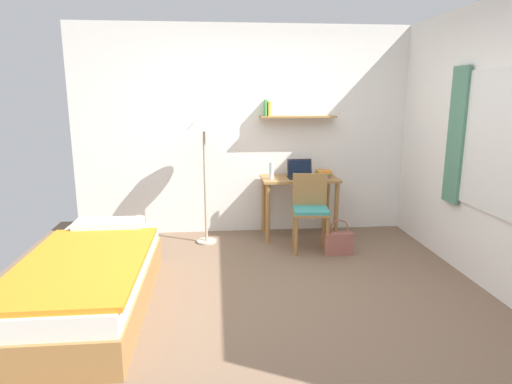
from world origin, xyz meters
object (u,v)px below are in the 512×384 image
object	(u,v)px
book_stack	(323,173)
water_bottle	(271,171)
standing_lamp	(204,127)
laptop	(300,173)
bed	(89,282)
desk	(299,190)
handbag	(339,242)
desk_chair	(310,208)

from	to	relation	value
book_stack	water_bottle	bearing A→B (deg)	-169.64
standing_lamp	water_bottle	world-z (taller)	standing_lamp
laptop	water_bottle	world-z (taller)	laptop
bed	book_stack	bearing A→B (deg)	36.71
desk	book_stack	world-z (taller)	book_stack
standing_lamp	handbag	size ratio (longest dim) A/B	3.90
water_bottle	laptop	bearing A→B (deg)	11.82
water_bottle	desk_chair	bearing A→B (deg)	-46.71
book_stack	standing_lamp	bearing A→B (deg)	-172.62
water_bottle	book_stack	xyz separation A→B (m)	(0.67, 0.12, -0.07)
book_stack	handbag	world-z (taller)	book_stack
desk_chair	laptop	world-z (taller)	laptop
desk	book_stack	size ratio (longest dim) A/B	3.95
desk_chair	book_stack	bearing A→B (deg)	63.21
desk_chair	water_bottle	size ratio (longest dim) A/B	4.17
standing_lamp	bed	bearing A→B (deg)	-120.37
standing_lamp	book_stack	distance (m)	1.60
water_bottle	book_stack	world-z (taller)	water_bottle
water_bottle	handbag	size ratio (longest dim) A/B	0.52
desk	standing_lamp	distance (m)	1.41
laptop	handbag	bearing A→B (deg)	-65.20
desk	standing_lamp	bearing A→B (deg)	-173.21
desk_chair	handbag	size ratio (longest dim) A/B	2.15
laptop	desk_chair	bearing A→B (deg)	-86.61
water_bottle	book_stack	bearing A→B (deg)	10.36
desk	laptop	xyz separation A→B (m)	(0.01, 0.01, 0.22)
standing_lamp	water_bottle	bearing A→B (deg)	4.83
laptop	water_bottle	xyz separation A→B (m)	(-0.37, -0.08, 0.05)
desk	handbag	bearing A→B (deg)	-64.45
laptop	handbag	size ratio (longest dim) A/B	0.76
water_bottle	desk	bearing A→B (deg)	11.07
standing_lamp	book_stack	size ratio (longest dim) A/B	6.70
laptop	handbag	distance (m)	1.02
book_stack	handbag	bearing A→B (deg)	-88.90
bed	laptop	world-z (taller)	laptop
book_stack	handbag	distance (m)	0.99
bed	desk_chair	bearing A→B (deg)	30.40
desk_chair	standing_lamp	distance (m)	1.53
standing_lamp	handbag	bearing A→B (deg)	-20.18
standing_lamp	laptop	world-z (taller)	standing_lamp
desk	handbag	size ratio (longest dim) A/B	2.30
laptop	book_stack	xyz separation A→B (m)	(0.30, 0.05, -0.02)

